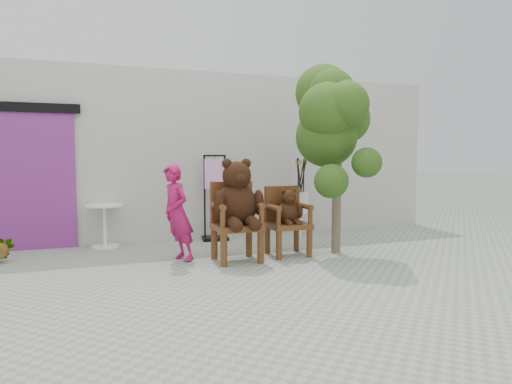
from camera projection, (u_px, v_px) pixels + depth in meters
ground_plane at (272, 270)px, 5.98m from camera, size 60.00×60.00×0.00m
back_wall at (210, 156)px, 8.75m from camera, size 9.00×1.00×3.00m
doorway at (35, 177)px, 7.23m from camera, size 1.40×0.11×2.33m
chair_big at (237, 204)px, 6.43m from camera, size 0.72×0.77×1.46m
chair_small at (287, 214)px, 6.87m from camera, size 0.59×0.55×1.03m
person at (178, 213)px, 6.43m from camera, size 0.49×0.59×1.38m
cafe_table at (105, 221)px, 7.44m from camera, size 0.60×0.60×0.70m
display_stand at (215, 207)px, 8.08m from camera, size 0.49×0.41×1.51m
stool_bucket at (301, 201)px, 8.57m from camera, size 0.32×0.32×1.45m
tree at (333, 115)px, 6.92m from camera, size 1.27×1.55×2.93m
potted_plant at (1, 248)px, 6.43m from camera, size 0.39×0.35×0.39m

